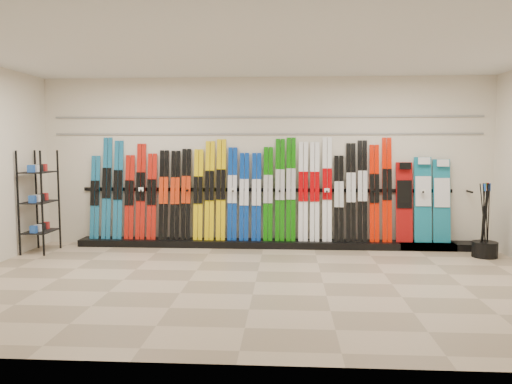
{
  "coord_description": "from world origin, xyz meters",
  "views": [
    {
      "loc": [
        0.41,
        -6.43,
        1.8
      ],
      "look_at": [
        -0.06,
        1.0,
        1.1
      ],
      "focal_mm": 35.0,
      "sensor_mm": 36.0,
      "label": 1
    }
  ],
  "objects": [
    {
      "name": "snowboards",
      "position": [
        2.78,
        2.35,
        0.84
      ],
      "size": [
        0.93,
        0.23,
        1.48
      ],
      "color": "#990C0C",
      "rests_on": "ski_rack_base"
    },
    {
      "name": "slatwall_rail_1",
      "position": [
        0.0,
        2.48,
        2.3
      ],
      "size": [
        7.6,
        0.02,
        0.03
      ],
      "primitive_type": "cube",
      "color": "gray",
      "rests_on": "back_wall"
    },
    {
      "name": "accessory_rack",
      "position": [
        -3.75,
        1.65,
        0.86
      ],
      "size": [
        0.4,
        0.6,
        1.72
      ],
      "primitive_type": "cube",
      "color": "black",
      "rests_on": "floor"
    },
    {
      "name": "ceiling",
      "position": [
        0.0,
        0.0,
        3.0
      ],
      "size": [
        8.0,
        8.0,
        0.0
      ],
      "primitive_type": "plane",
      "rotation": [
        3.14,
        0.0,
        0.0
      ],
      "color": "silver",
      "rests_on": "back_wall"
    },
    {
      "name": "pole_bin",
      "position": [
        3.6,
        1.7,
        0.12
      ],
      "size": [
        0.4,
        0.4,
        0.25
      ],
      "primitive_type": "cylinder",
      "color": "black",
      "rests_on": "floor"
    },
    {
      "name": "floor",
      "position": [
        0.0,
        0.0,
        0.0
      ],
      "size": [
        8.0,
        8.0,
        0.0
      ],
      "primitive_type": "plane",
      "color": "gray",
      "rests_on": "ground"
    },
    {
      "name": "skis",
      "position": [
        -0.41,
        2.35,
        0.96
      ],
      "size": [
        5.38,
        0.28,
        1.82
      ],
      "color": "#19648E",
      "rests_on": "ski_rack_base"
    },
    {
      "name": "slatwall_rail_0",
      "position": [
        0.0,
        2.48,
        2.0
      ],
      "size": [
        7.6,
        0.02,
        0.03
      ],
      "primitive_type": "cube",
      "color": "gray",
      "rests_on": "back_wall"
    },
    {
      "name": "back_wall",
      "position": [
        0.0,
        2.5,
        1.5
      ],
      "size": [
        8.0,
        0.0,
        8.0
      ],
      "primitive_type": "plane",
      "rotation": [
        1.57,
        0.0,
        0.0
      ],
      "color": "beige",
      "rests_on": "floor"
    },
    {
      "name": "ski_rack_base",
      "position": [
        0.22,
        2.28,
        0.06
      ],
      "size": [
        8.0,
        0.4,
        0.12
      ],
      "primitive_type": "cube",
      "color": "black",
      "rests_on": "floor"
    },
    {
      "name": "ski_poles",
      "position": [
        3.58,
        1.69,
        0.61
      ],
      "size": [
        0.25,
        0.31,
        1.18
      ],
      "color": "black",
      "rests_on": "pole_bin"
    }
  ]
}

